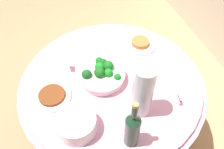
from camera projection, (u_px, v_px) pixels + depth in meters
ground_plane at (112, 134)px, 2.04m from camera, size 6.00×6.00×0.00m
buffet_table at (112, 111)px, 1.76m from camera, size 1.16×1.16×0.74m
broccoli_bowl at (102, 74)px, 1.45m from camera, size 0.28×0.28×0.12m
plate_stack at (76, 124)px, 1.22m from camera, size 0.21×0.21×0.10m
wine_bottle at (132, 129)px, 1.12m from camera, size 0.07×0.07×0.34m
decorative_fruit_vase at (143, 92)px, 1.22m from camera, size 0.11×0.11×0.34m
serving_tongs at (151, 62)px, 1.57m from camera, size 0.16×0.12×0.01m
food_plate_stir_fry at (52, 96)px, 1.38m from camera, size 0.22×0.22×0.03m
food_plate_peanuts at (140, 44)px, 1.67m from camera, size 0.22×0.22×0.04m
label_placard_front at (70, 66)px, 1.51m from camera, size 0.05×0.02×0.05m
label_placard_mid at (179, 99)px, 1.35m from camera, size 0.05×0.02×0.05m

